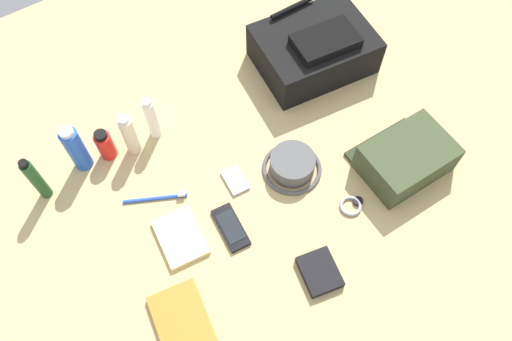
# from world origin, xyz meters

# --- Properties ---
(ground_plane) EXTENTS (2.64, 2.02, 0.02)m
(ground_plane) POSITION_xyz_m (0.00, 0.00, -0.01)
(ground_plane) COLOR tan
(ground_plane) RESTS_ON ground
(backpack) EXTENTS (0.38, 0.30, 0.15)m
(backpack) POSITION_xyz_m (0.39, 0.25, 0.07)
(backpack) COLOR black
(backpack) RESTS_ON ground_plane
(toiletry_pouch) EXTENTS (0.25, 0.21, 0.10)m
(toiletry_pouch) POSITION_xyz_m (0.37, -0.20, 0.05)
(toiletry_pouch) COLOR #384228
(toiletry_pouch) RESTS_ON ground_plane
(bucket_hat) EXTENTS (0.17, 0.17, 0.06)m
(bucket_hat) POSITION_xyz_m (0.10, -0.04, 0.03)
(bucket_hat) COLOR #515151
(bucket_hat) RESTS_ON ground_plane
(shampoo_bottle) EXTENTS (0.03, 0.03, 0.17)m
(shampoo_bottle) POSITION_xyz_m (-0.52, 0.28, 0.08)
(shampoo_bottle) COLOR #19471E
(shampoo_bottle) RESTS_ON ground_plane
(deodorant_spray) EXTENTS (0.05, 0.05, 0.17)m
(deodorant_spray) POSITION_xyz_m (-0.39, 0.31, 0.08)
(deodorant_spray) COLOR blue
(deodorant_spray) RESTS_ON ground_plane
(sunscreen_spray) EXTENTS (0.05, 0.05, 0.11)m
(sunscreen_spray) POSITION_xyz_m (-0.31, 0.30, 0.05)
(sunscreen_spray) COLOR red
(sunscreen_spray) RESTS_ON ground_plane
(lotion_bottle) EXTENTS (0.04, 0.04, 0.16)m
(lotion_bottle) POSITION_xyz_m (-0.24, 0.28, 0.08)
(lotion_bottle) COLOR beige
(lotion_bottle) RESTS_ON ground_plane
(toothpaste_tube) EXTENTS (0.03, 0.03, 0.16)m
(toothpaste_tube) POSITION_xyz_m (-0.17, 0.29, 0.08)
(toothpaste_tube) COLOR white
(toothpaste_tube) RESTS_ON ground_plane
(paperback_novel) EXTENTS (0.16, 0.22, 0.02)m
(paperback_novel) POSITION_xyz_m (-0.38, -0.25, 0.01)
(paperback_novel) COLOR orange
(paperback_novel) RESTS_ON ground_plane
(cell_phone) EXTENTS (0.07, 0.14, 0.01)m
(cell_phone) POSITION_xyz_m (-0.14, -0.09, 0.01)
(cell_phone) COLOR black
(cell_phone) RESTS_ON ground_plane
(media_player) EXTENTS (0.06, 0.09, 0.01)m
(media_player) POSITION_xyz_m (-0.06, 0.02, 0.01)
(media_player) COLOR #B7B7BC
(media_player) RESTS_ON ground_plane
(wristwatch) EXTENTS (0.07, 0.06, 0.01)m
(wristwatch) POSITION_xyz_m (0.17, -0.22, 0.01)
(wristwatch) COLOR #99999E
(wristwatch) RESTS_ON ground_plane
(toothbrush) EXTENTS (0.16, 0.09, 0.02)m
(toothbrush) POSITION_xyz_m (-0.26, 0.09, 0.01)
(toothbrush) COLOR blue
(toothbrush) RESTS_ON ground_plane
(wallet) EXTENTS (0.11, 0.13, 0.02)m
(wallet) POSITION_xyz_m (-0.02, -0.33, 0.01)
(wallet) COLOR black
(wallet) RESTS_ON ground_plane
(notepad) EXTENTS (0.13, 0.16, 0.02)m
(notepad) POSITION_xyz_m (-0.27, -0.04, 0.01)
(notepad) COLOR beige
(notepad) RESTS_ON ground_plane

